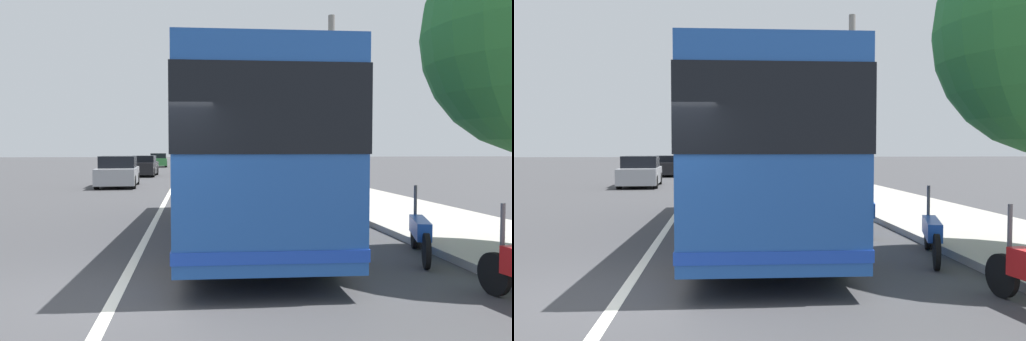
# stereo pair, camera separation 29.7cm
# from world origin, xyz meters

# --- Properties ---
(ground_plane) EXTENTS (220.00, 220.00, 0.00)m
(ground_plane) POSITION_xyz_m (0.00, 0.00, 0.00)
(ground_plane) COLOR #38383A
(sidewalk_curb) EXTENTS (110.00, 3.60, 0.14)m
(sidewalk_curb) POSITION_xyz_m (10.00, -7.17, 0.07)
(sidewalk_curb) COLOR #9E998E
(sidewalk_curb) RESTS_ON ground
(lane_divider_line) EXTENTS (110.00, 0.16, 0.01)m
(lane_divider_line) POSITION_xyz_m (10.00, 0.00, 0.00)
(lane_divider_line) COLOR silver
(lane_divider_line) RESTS_ON ground
(coach_bus) EXTENTS (10.90, 2.84, 3.38)m
(coach_bus) POSITION_xyz_m (4.73, -2.15, 1.95)
(coach_bus) COLOR #1E4C9E
(coach_bus) RESTS_ON ground
(motorcycle_by_tree) EXTENTS (2.22, 0.79, 1.24)m
(motorcycle_by_tree) POSITION_xyz_m (1.79, -5.01, 0.46)
(motorcycle_by_tree) COLOR black
(motorcycle_by_tree) RESTS_ON ground
(motorcycle_angled) EXTENTS (2.07, 0.55, 1.27)m
(motorcycle_angled) POSITION_xyz_m (4.54, -4.67, 0.47)
(motorcycle_angled) COLOR black
(motorcycle_angled) RESTS_ON ground
(car_side_street) EXTENTS (4.49, 1.87, 1.44)m
(car_side_street) POSITION_xyz_m (29.62, 2.43, 0.69)
(car_side_street) COLOR black
(car_side_street) RESTS_ON ground
(car_behind_bus) EXTENTS (4.57, 2.10, 1.55)m
(car_behind_bus) POSITION_xyz_m (19.71, 2.75, 0.74)
(car_behind_bus) COLOR gray
(car_behind_bus) RESTS_ON ground
(car_far_distant) EXTENTS (4.14, 1.85, 1.46)m
(car_far_distant) POSITION_xyz_m (36.87, -2.45, 0.71)
(car_far_distant) COLOR black
(car_far_distant) RESTS_ON ground
(car_oncoming) EXTENTS (4.15, 1.98, 1.43)m
(car_oncoming) POSITION_xyz_m (47.50, 2.58, 0.69)
(car_oncoming) COLOR #2D7238
(car_oncoming) RESTS_ON ground
(utility_pole) EXTENTS (0.27, 0.27, 7.45)m
(utility_pole) POSITION_xyz_m (14.03, -6.74, 3.72)
(utility_pole) COLOR slate
(utility_pole) RESTS_ON ground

